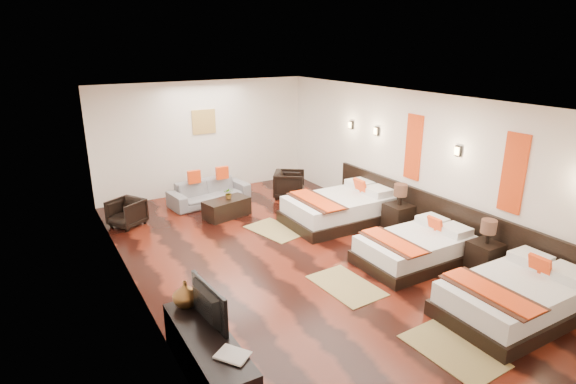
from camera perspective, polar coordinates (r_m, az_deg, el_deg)
floor at (r=8.24m, az=1.99°, el=-8.62°), size 5.50×9.50×0.01m
ceiling at (r=7.41m, az=2.23°, el=11.09°), size 5.50×9.50×0.01m
back_wall at (r=11.88m, az=-10.27°, el=6.64°), size 5.50×0.01×2.80m
left_wall at (r=6.74m, az=-18.15°, el=-2.84°), size 0.01×9.50×2.80m
right_wall at (r=9.42m, az=16.44°, el=3.20°), size 0.01×9.50×2.80m
headboard_panel at (r=9.17m, az=19.32°, el=-3.74°), size 0.08×6.60×0.90m
bed_near at (r=7.39m, az=26.24°, el=-11.60°), size 2.11×1.32×0.80m
bed_mid at (r=8.44m, az=15.44°, el=-6.70°), size 1.97×1.24×0.75m
bed_far at (r=9.95m, az=6.50°, el=-2.01°), size 2.30×1.45×0.88m
nightstand_a at (r=8.47m, az=23.12°, el=-6.98°), size 0.47×0.47×0.92m
nightstand_b at (r=9.70m, az=13.50°, el=-2.67°), size 0.50×0.50×0.99m
jute_mat_near at (r=6.47m, az=19.67°, el=-17.95°), size 0.80×1.23×0.01m
jute_mat_mid at (r=7.55m, az=7.18°, el=-11.38°), size 0.82×1.24×0.01m
jute_mat_far at (r=9.54m, az=-1.59°, el=-4.71°), size 1.01×1.34×0.01m
tv_console at (r=5.68m, az=-9.81°, el=-19.33°), size 0.50×1.80×0.55m
tv at (r=5.59m, az=-10.52°, el=-13.58°), size 0.18×0.86×0.49m
book at (r=5.09m, az=-7.64°, el=-20.15°), size 0.40×0.43×0.03m
figurine at (r=6.01m, az=-12.53°, el=-12.14°), size 0.35×0.35×0.34m
sofa at (r=11.18m, az=-9.69°, el=0.00°), size 1.98×0.99×0.55m
armchair_left at (r=10.24m, az=-19.29°, el=-2.43°), size 0.86×0.85×0.58m
armchair_right at (r=11.43m, az=0.16°, el=0.94°), size 1.00×0.99×0.66m
coffee_table at (r=10.28m, az=-7.57°, el=-1.98°), size 1.09×0.71×0.40m
table_plant at (r=10.23m, az=-7.31°, el=-0.14°), size 0.28×0.27×0.25m
orange_panel_a at (r=8.19m, az=26.07°, el=2.07°), size 0.04×0.40×1.30m
orange_panel_b at (r=9.54m, az=15.22°, el=5.34°), size 0.04×0.40×1.30m
sconce_mid at (r=8.77m, az=20.24°, el=4.78°), size 0.07×0.12×0.18m
sconce_far at (r=10.28m, az=10.85°, el=7.39°), size 0.07×0.12×0.18m
sconce_lounge at (r=10.96m, az=7.77°, el=8.21°), size 0.07×0.12×0.18m
gold_artwork at (r=11.79m, az=-10.35°, el=8.53°), size 0.60×0.04×0.60m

